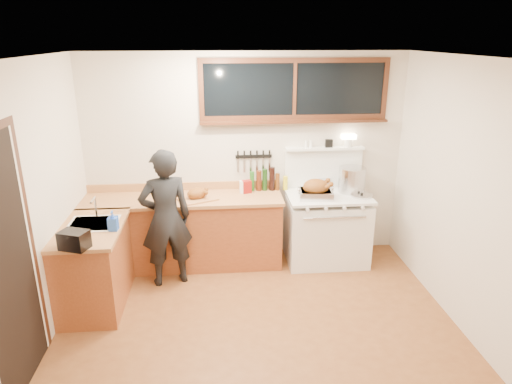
{
  "coord_description": "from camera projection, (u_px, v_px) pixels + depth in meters",
  "views": [
    {
      "loc": [
        -0.37,
        -3.84,
        2.78
      ],
      "look_at": [
        0.05,
        0.85,
        1.15
      ],
      "focal_mm": 32.0,
      "sensor_mm": 36.0,
      "label": 1
    }
  ],
  "objects": [
    {
      "name": "knife_strip",
      "position": [
        254.0,
        157.0,
        5.76
      ],
      "size": [
        0.46,
        0.03,
        0.28
      ],
      "color": "black",
      "rests_on": "room_shell"
    },
    {
      "name": "coffee_tin",
      "position": [
        247.0,
        187.0,
        5.69
      ],
      "size": [
        0.13,
        0.11,
        0.16
      ],
      "color": "maroon",
      "rests_on": "counter_back"
    },
    {
      "name": "pot_lid",
      "position": [
        362.0,
        195.0,
        5.6
      ],
      "size": [
        0.3,
        0.3,
        0.04
      ],
      "color": "silver",
      "rests_on": "vintage_stove"
    },
    {
      "name": "counter_back",
      "position": [
        184.0,
        231.0,
        5.7
      ],
      "size": [
        2.44,
        0.64,
        1.0
      ],
      "color": "brown",
      "rests_on": "ground"
    },
    {
      "name": "saucepan",
      "position": [
        325.0,
        183.0,
        5.89
      ],
      "size": [
        0.17,
        0.29,
        0.12
      ],
      "color": "silver",
      "rests_on": "vintage_stove"
    },
    {
      "name": "room_shell",
      "position": [
        259.0,
        170.0,
        4.01
      ],
      "size": [
        4.1,
        3.6,
        2.65
      ],
      "color": "beige",
      "rests_on": "ground"
    },
    {
      "name": "soap_bottle",
      "position": [
        113.0,
        221.0,
        4.59
      ],
      "size": [
        0.1,
        0.1,
        0.21
      ],
      "color": "blue",
      "rests_on": "counter_left"
    },
    {
      "name": "ground_plane",
      "position": [
        259.0,
        329.0,
        4.55
      ],
      "size": [
        4.0,
        3.5,
        0.02
      ],
      "primitive_type": "cube",
      "color": "brown"
    },
    {
      "name": "stockpot",
      "position": [
        352.0,
        180.0,
        5.72
      ],
      "size": [
        0.39,
        0.39,
        0.31
      ],
      "color": "silver",
      "rests_on": "vintage_stove"
    },
    {
      "name": "left_doorway",
      "position": [
        9.0,
        267.0,
        3.51
      ],
      "size": [
        0.02,
        1.04,
        2.17
      ],
      "color": "black",
      "rests_on": "ground"
    },
    {
      "name": "pitcher",
      "position": [
        243.0,
        187.0,
        5.69
      ],
      "size": [
        0.09,
        0.09,
        0.16
      ],
      "color": "white",
      "rests_on": "counter_back"
    },
    {
      "name": "sink_unit",
      "position": [
        94.0,
        229.0,
        4.79
      ],
      "size": [
        0.5,
        0.45,
        0.37
      ],
      "color": "white",
      "rests_on": "counter_left"
    },
    {
      "name": "man",
      "position": [
        166.0,
        219.0,
        5.16
      ],
      "size": [
        0.68,
        0.54,
        1.62
      ],
      "color": "black",
      "rests_on": "ground"
    },
    {
      "name": "vintage_stove",
      "position": [
        326.0,
        226.0,
        5.81
      ],
      "size": [
        1.02,
        0.74,
        1.59
      ],
      "color": "white",
      "rests_on": "ground"
    },
    {
      "name": "bottle_cluster",
      "position": [
        267.0,
        180.0,
        5.77
      ],
      "size": [
        0.49,
        0.07,
        0.3
      ],
      "color": "black",
      "rests_on": "counter_back"
    },
    {
      "name": "counter_left",
      "position": [
        94.0,
        266.0,
        4.85
      ],
      "size": [
        0.64,
        1.09,
        0.9
      ],
      "color": "brown",
      "rests_on": "ground"
    },
    {
      "name": "back_window",
      "position": [
        295.0,
        97.0,
        5.55
      ],
      "size": [
        2.32,
        0.13,
        0.77
      ],
      "color": "black",
      "rests_on": "room_shell"
    },
    {
      "name": "cutting_board",
      "position": [
        197.0,
        195.0,
        5.47
      ],
      "size": [
        0.53,
        0.48,
        0.15
      ],
      "color": "#B17746",
      "rests_on": "counter_back"
    },
    {
      "name": "toaster",
      "position": [
        74.0,
        240.0,
        4.2
      ],
      "size": [
        0.3,
        0.25,
        0.17
      ],
      "color": "black",
      "rests_on": "counter_left"
    },
    {
      "name": "roast_turkey",
      "position": [
        316.0,
        190.0,
        5.5
      ],
      "size": [
        0.44,
        0.34,
        0.24
      ],
      "color": "silver",
      "rests_on": "vintage_stove"
    }
  ]
}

